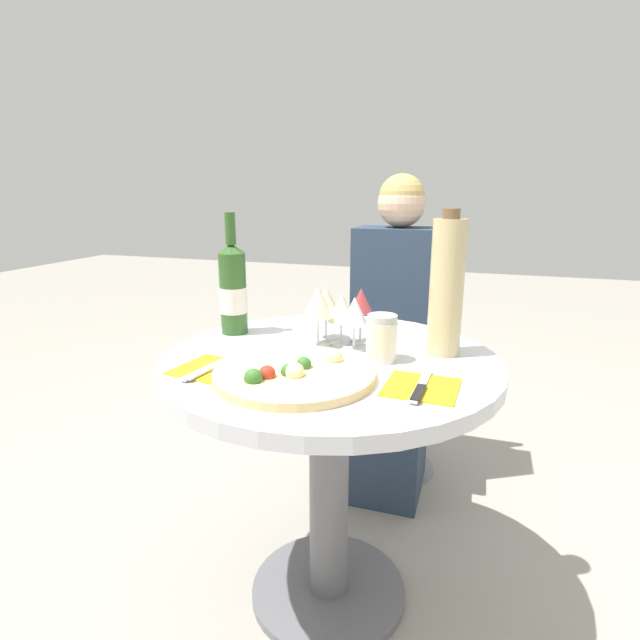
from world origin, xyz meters
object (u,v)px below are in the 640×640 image
dining_table (329,418)px  wine_bottle (233,289)px  seated_diner (392,352)px  pizza_large (294,374)px  tall_carafe (447,287)px  chair_behind_diner (397,366)px

dining_table → wine_bottle: wine_bottle is taller
seated_diner → pizza_large: size_ratio=3.30×
tall_carafe → seated_diner: bearing=112.0°
pizza_large → wine_bottle: wine_bottle is taller
seated_diner → tall_carafe: seated_diner is taller
dining_table → pizza_large: (-0.03, -0.17, 0.18)m
dining_table → pizza_large: pizza_large is taller
chair_behind_diner → wine_bottle: bearing=60.6°
dining_table → pizza_large: 0.25m
chair_behind_diner → dining_table: bearing=86.3°
dining_table → tall_carafe: (0.27, 0.11, 0.34)m
seated_diner → tall_carafe: size_ratio=3.26×
pizza_large → wine_bottle: bearing=135.6°
dining_table → seated_diner: bearing=85.6°
pizza_large → dining_table: bearing=80.6°
wine_bottle → tall_carafe: (0.59, -0.01, 0.04)m
dining_table → pizza_large: size_ratio=2.37×
wine_bottle → chair_behind_diner: bearing=60.6°
dining_table → tall_carafe: size_ratio=2.34×
chair_behind_diner → seated_diner: size_ratio=0.72×
dining_table → wine_bottle: (-0.32, 0.11, 0.30)m
chair_behind_diner → seated_diner: seated_diner is taller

